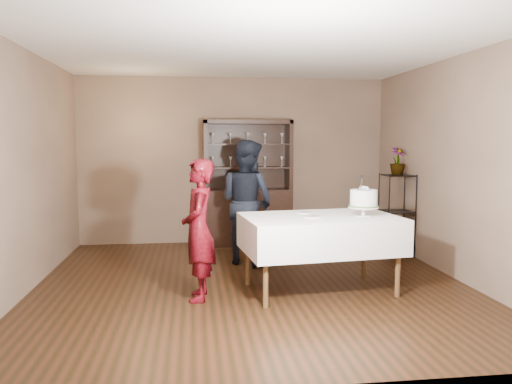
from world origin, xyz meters
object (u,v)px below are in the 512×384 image
Objects in this scene: china_hutch at (247,204)px; man at (247,202)px; plant_etagere at (397,211)px; potted_plant at (398,161)px; cake at (364,200)px; woman at (199,230)px; cake_table at (320,234)px.

china_hutch is 1.18× the size of man.
plant_etagere is 0.73m from potted_plant.
potted_plant is at bearing 56.45° from cake.
cake is (1.82, 0.06, 0.28)m from woman.
woman is at bearing -177.96° from cake.
cake_table is 4.55× the size of potted_plant.
plant_etagere is at bearing 45.18° from cake_table.
potted_plant is (2.21, 0.17, 0.54)m from man.
cake_table is 2.30m from potted_plant.
potted_plant reaches higher than cake_table.
plant_etagere is (2.08, -1.05, -0.01)m from china_hutch.
woman is (-1.35, -0.12, 0.10)m from cake_table.
cake is at bearing 174.14° from man.
cake is (1.00, -2.67, 0.37)m from china_hutch.
woman is at bearing -149.90° from potted_plant.
man reaches higher than cake.
man is at bearing -175.70° from potted_plant.
man is at bearing 157.92° from woman.
man is at bearing -96.78° from china_hutch.
cake is at bearing -123.66° from plant_etagere.
woman is 3.79× the size of potted_plant.
plant_etagere is 2.24m from man.
cake_table is 1.06× the size of man.
cake is 1.17× the size of potted_plant.
woman is at bearing -149.82° from plant_etagere.
man is at bearing 116.09° from cake_table.
china_hutch is 5.07× the size of potted_plant.
woman is at bearing 111.56° from man.
cake_table is at bearing -78.55° from china_hutch.
potted_plant is at bearing -27.28° from china_hutch.
cake is at bearing -69.47° from china_hutch.
china_hutch is at bearing 153.17° from plant_etagere.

